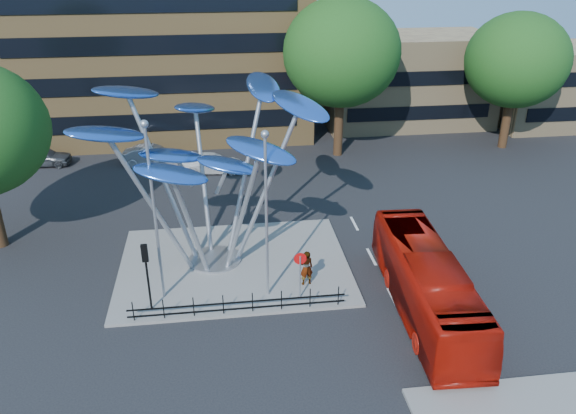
{
  "coord_description": "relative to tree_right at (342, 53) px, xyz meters",
  "views": [
    {
      "loc": [
        -1.48,
        -19.67,
        15.79
      ],
      "look_at": [
        1.62,
        4.0,
        4.29
      ],
      "focal_mm": 35.0,
      "sensor_mm": 36.0,
      "label": 1
    }
  ],
  "objects": [
    {
      "name": "low_building_near",
      "position": [
        8.0,
        8.0,
        -4.04
      ],
      "size": [
        15.0,
        8.0,
        8.0
      ],
      "primitive_type": "cube",
      "color": "tan",
      "rests_on": "ground"
    },
    {
      "name": "pedestrian_railing_front",
      "position": [
        -9.0,
        -20.3,
        -7.48
      ],
      "size": [
        10.0,
        0.06,
        1.0
      ],
      "color": "black",
      "rests_on": "traffic_island"
    },
    {
      "name": "leaf_sculpture",
      "position": [
        -10.07,
        -15.32,
        -1.16
      ],
      "size": [
        12.72,
        9.54,
        9.51
      ],
      "color": "#9EA0A5",
      "rests_on": "traffic_island"
    },
    {
      "name": "low_building_far",
      "position": [
        22.0,
        6.0,
        -4.54
      ],
      "size": [
        12.0,
        8.0,
        7.0
      ],
      "primitive_type": "cube",
      "color": "tan",
      "rests_on": "ground"
    },
    {
      "name": "pedestrian",
      "position": [
        -5.52,
        -18.38,
        -6.95
      ],
      "size": [
        0.75,
        0.56,
        1.87
      ],
      "primitive_type": "imported",
      "rotation": [
        0.0,
        0.0,
        3.33
      ],
      "color": "gray",
      "rests_on": "traffic_island"
    },
    {
      "name": "parked_car_mid",
      "position": [
        -14.52,
        -0.38,
        -7.29
      ],
      "size": [
        4.71,
        2.23,
        1.49
      ],
      "primitive_type": "imported",
      "rotation": [
        0.0,
        0.0,
        1.42
      ],
      "color": "#A8A9B0",
      "rests_on": "ground"
    },
    {
      "name": "tree_far",
      "position": [
        14.0,
        0.0,
        -0.93
      ],
      "size": [
        8.0,
        8.0,
        10.81
      ],
      "color": "black",
      "rests_on": "ground"
    },
    {
      "name": "street_lamp_left",
      "position": [
        -12.5,
        -18.5,
        -2.68
      ],
      "size": [
        0.36,
        0.36,
        8.8
      ],
      "color": "#9EA0A5",
      "rests_on": "traffic_island"
    },
    {
      "name": "parked_car_right",
      "position": [
        -10.02,
        -2.38,
        -7.35
      ],
      "size": [
        4.87,
        2.25,
        1.38
      ],
      "primitive_type": "imported",
      "rotation": [
        0.0,
        0.0,
        1.5
      ],
      "color": "silver",
      "rests_on": "ground"
    },
    {
      "name": "traffic_light_island",
      "position": [
        -13.0,
        -19.5,
        -5.42
      ],
      "size": [
        0.28,
        0.18,
        3.42
      ],
      "color": "black",
      "rests_on": "traffic_island"
    },
    {
      "name": "tree_right",
      "position": [
        0.0,
        0.0,
        0.0
      ],
      "size": [
        8.8,
        8.8,
        12.11
      ],
      "color": "black",
      "rests_on": "ground"
    },
    {
      "name": "traffic_island",
      "position": [
        -9.0,
        -16.0,
        -7.96
      ],
      "size": [
        12.0,
        9.0,
        0.15
      ],
      "primitive_type": "cube",
      "color": "slate",
      "rests_on": "ground"
    },
    {
      "name": "no_entry_sign_island",
      "position": [
        -6.0,
        -19.48,
        -6.22
      ],
      "size": [
        0.6,
        0.1,
        2.45
      ],
      "color": "#9EA0A5",
      "rests_on": "traffic_island"
    },
    {
      "name": "parked_car_left",
      "position": [
        -22.87,
        0.59,
        -7.31
      ],
      "size": [
        4.34,
        1.96,
        1.45
      ],
      "primitive_type": "imported",
      "rotation": [
        0.0,
        0.0,
        1.51
      ],
      "color": "#45484D",
      "rests_on": "ground"
    },
    {
      "name": "ground",
      "position": [
        -8.0,
        -22.0,
        -8.04
      ],
      "size": [
        120.0,
        120.0,
        0.0
      ],
      "primitive_type": "plane",
      "color": "black",
      "rests_on": "ground"
    },
    {
      "name": "street_lamp_right",
      "position": [
        -7.5,
        -19.0,
        -2.94
      ],
      "size": [
        0.36,
        0.36,
        8.3
      ],
      "color": "#9EA0A5",
      "rests_on": "traffic_island"
    },
    {
      "name": "red_bus",
      "position": [
        -0.4,
        -21.08,
        -6.52
      ],
      "size": [
        3.08,
        10.99,
        3.03
      ],
      "primitive_type": "imported",
      "rotation": [
        0.0,
        0.0,
        -0.05
      ],
      "color": "#AB1207",
      "rests_on": "ground"
    }
  ]
}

